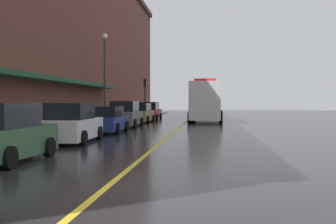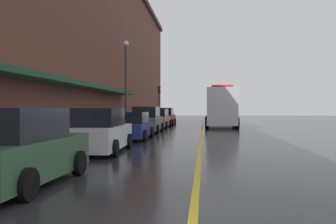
% 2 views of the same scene
% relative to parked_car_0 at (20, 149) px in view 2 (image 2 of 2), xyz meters
% --- Properties ---
extents(ground_plane, '(112.00, 112.00, 0.00)m').
position_rel_parked_car_0_xyz_m(ground_plane, '(4.01, 21.78, -0.83)').
color(ground_plane, '#232326').
extents(sidewalk_left, '(2.40, 70.00, 0.15)m').
position_rel_parked_car_0_xyz_m(sidewalk_left, '(-2.19, 21.78, -0.75)').
color(sidewalk_left, '#ADA8A0').
rests_on(sidewalk_left, ground).
extents(lane_center_stripe, '(0.16, 70.00, 0.01)m').
position_rel_parked_car_0_xyz_m(lane_center_stripe, '(4.01, 21.78, -0.82)').
color(lane_center_stripe, gold).
rests_on(lane_center_stripe, ground).
extents(brick_building_left, '(11.30, 64.00, 15.73)m').
position_rel_parked_car_0_xyz_m(brick_building_left, '(-8.45, 20.77, 7.05)').
color(brick_building_left, brown).
rests_on(brick_building_left, ground).
extents(parked_car_0, '(2.01, 4.24, 1.78)m').
position_rel_parked_car_0_xyz_m(parked_car_0, '(0.00, 0.00, 0.00)').
color(parked_car_0, '#2D5133').
rests_on(parked_car_0, ground).
extents(parked_car_1, '(2.13, 4.58, 1.77)m').
position_rel_parked_car_0_xyz_m(parked_car_1, '(0.03, 6.03, -0.00)').
color(parked_car_1, silver).
rests_on(parked_car_1, ground).
extents(parked_car_2, '(2.00, 4.12, 1.55)m').
position_rel_parked_car_0_xyz_m(parked_car_2, '(0.16, 11.76, -0.09)').
color(parked_car_2, navy).
rests_on(parked_car_2, ground).
extents(parked_car_3, '(2.08, 4.36, 1.87)m').
position_rel_parked_car_0_xyz_m(parked_car_3, '(0.05, 17.43, 0.04)').
color(parked_car_3, '#595B60').
rests_on(parked_car_3, ground).
extents(parked_car_4, '(2.16, 4.64, 1.70)m').
position_rel_parked_car_0_xyz_m(parked_car_4, '(0.02, 23.69, -0.03)').
color(parked_car_4, '#A5844C').
rests_on(parked_car_4, ground).
extents(parked_car_5, '(2.07, 4.81, 1.80)m').
position_rel_parked_car_0_xyz_m(parked_car_5, '(0.06, 29.24, 0.01)').
color(parked_car_5, maroon).
rests_on(parked_car_5, ground).
extents(box_truck, '(3.08, 9.14, 3.75)m').
position_rel_parked_car_0_xyz_m(box_truck, '(5.81, 25.86, 0.96)').
color(box_truck, silver).
rests_on(box_truck, ground).
extents(parking_meter_0, '(0.14, 0.18, 1.33)m').
position_rel_parked_car_0_xyz_m(parking_meter_0, '(-1.34, 1.72, 0.23)').
color(parking_meter_0, '#4C4C51').
rests_on(parking_meter_0, sidewalk_left).
extents(parking_meter_1, '(0.14, 0.18, 1.33)m').
position_rel_parked_car_0_xyz_m(parking_meter_1, '(-1.34, 13.61, 0.23)').
color(parking_meter_1, '#4C4C51').
rests_on(parking_meter_1, sidewalk_left).
extents(parking_meter_2, '(0.14, 0.18, 1.33)m').
position_rel_parked_car_0_xyz_m(parking_meter_2, '(-1.34, 29.22, 0.23)').
color(parking_meter_2, '#4C4C51').
rests_on(parking_meter_2, sidewalk_left).
extents(street_lamp_left, '(0.44, 0.44, 6.94)m').
position_rel_parked_car_0_xyz_m(street_lamp_left, '(-1.94, 19.32, 3.57)').
color(street_lamp_left, '#33383D').
rests_on(street_lamp_left, sidewalk_left).
extents(traffic_light_near, '(0.38, 0.36, 4.30)m').
position_rel_parked_car_0_xyz_m(traffic_light_near, '(-1.28, 34.62, 2.33)').
color(traffic_light_near, '#232326').
rests_on(traffic_light_near, sidewalk_left).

